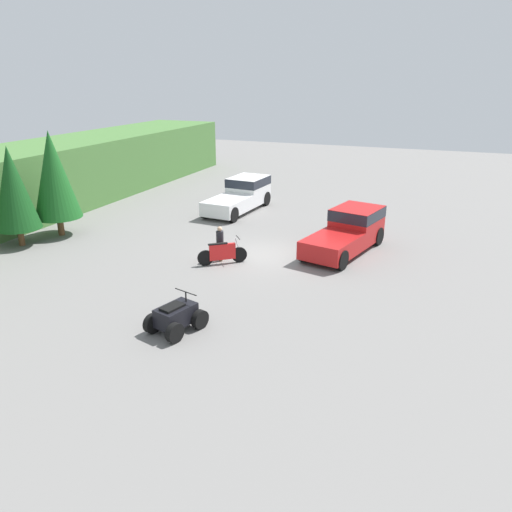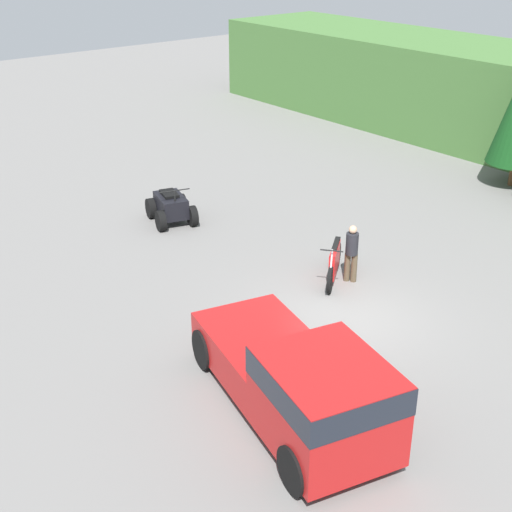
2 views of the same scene
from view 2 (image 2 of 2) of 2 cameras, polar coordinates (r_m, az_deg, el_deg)
name	(u,v)px [view 2 (image 2 of 2)]	position (r m, az deg, el deg)	size (l,w,h in m)	color
ground_plane	(346,319)	(17.83, 7.18, -5.02)	(80.00, 80.00, 0.00)	slate
pickup_truck_red	(302,382)	(13.75, 3.72, -10.03)	(5.68, 3.27, 1.92)	red
dirt_bike	(334,262)	(19.48, 6.28, -0.52)	(1.48, 1.86, 1.21)	black
quad_atv	(171,207)	(23.30, -6.81, 3.89)	(2.11, 1.72, 1.25)	black
rider_person	(352,251)	(19.28, 7.65, 0.38)	(0.47, 0.47, 1.63)	brown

